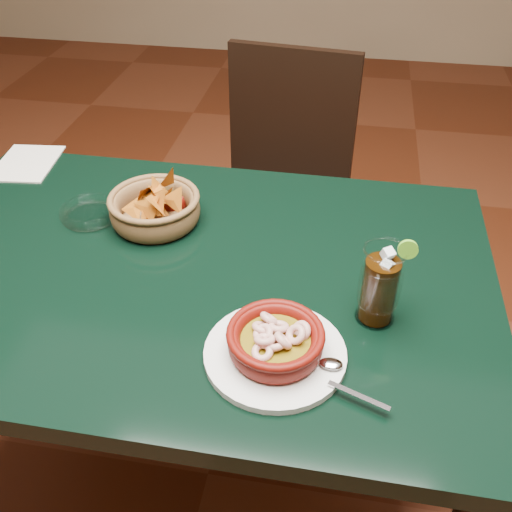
% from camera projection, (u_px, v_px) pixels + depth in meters
% --- Properties ---
extents(ground, '(7.00, 7.00, 0.00)m').
position_uv_depth(ground, '(208.00, 474.00, 1.59)').
color(ground, '#471C0C').
rests_on(ground, ground).
extents(dining_table, '(1.20, 0.80, 0.75)m').
position_uv_depth(dining_table, '(192.00, 303.00, 1.19)').
color(dining_table, black).
rests_on(dining_table, ground).
extents(dining_chair, '(0.47, 0.47, 0.92)m').
position_uv_depth(dining_chair, '(280.00, 190.00, 1.82)').
color(dining_chair, black).
rests_on(dining_chair, ground).
extents(shrimp_plate, '(0.30, 0.24, 0.07)m').
position_uv_depth(shrimp_plate, '(276.00, 344.00, 0.92)').
color(shrimp_plate, silver).
rests_on(shrimp_plate, dining_table).
extents(chip_basket, '(0.23, 0.23, 0.14)m').
position_uv_depth(chip_basket, '(155.00, 208.00, 1.23)').
color(chip_basket, brown).
rests_on(chip_basket, dining_table).
extents(guacamole_ramekin, '(0.11, 0.11, 0.04)m').
position_uv_depth(guacamole_ramekin, '(172.00, 197.00, 1.30)').
color(guacamole_ramekin, '#4E0A05').
rests_on(guacamole_ramekin, dining_table).
extents(cola_drink, '(0.15, 0.15, 0.17)m').
position_uv_depth(cola_drink, '(380.00, 286.00, 0.97)').
color(cola_drink, white).
rests_on(cola_drink, dining_table).
extents(glass_ashtray, '(0.14, 0.14, 0.03)m').
position_uv_depth(glass_ashtray, '(90.00, 212.00, 1.25)').
color(glass_ashtray, white).
rests_on(glass_ashtray, dining_table).
extents(paper_menu, '(0.16, 0.20, 0.00)m').
position_uv_depth(paper_menu, '(27.00, 163.00, 1.45)').
color(paper_menu, beige).
rests_on(paper_menu, dining_table).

